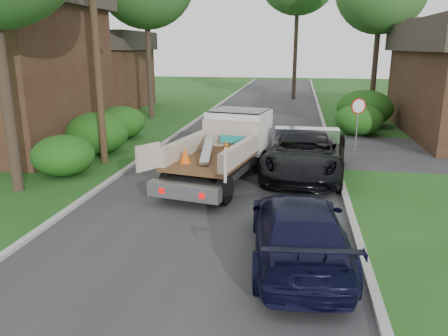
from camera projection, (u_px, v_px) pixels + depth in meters
name	position (u px, v px, depth m)	size (l,w,h in m)	color
ground	(208.00, 213.00, 12.81)	(120.00, 120.00, 0.00)	#1A4614
road	(248.00, 142.00, 22.31)	(8.00, 90.00, 0.02)	#28282B
curb_left	(170.00, 139.00, 22.95)	(0.20, 90.00, 0.12)	#9E9E99
curb_right	(330.00, 144.00, 21.63)	(0.20, 90.00, 0.12)	#9E9E99
stop_sign	(358.00, 113.00, 20.05)	(0.71, 0.32, 2.48)	slate
utility_pole	(95.00, 35.00, 17.04)	(2.42, 1.25, 10.00)	#382619
house_left_far	(99.00, 69.00, 35.07)	(7.56, 7.56, 6.00)	#392117
hedge_left_a	(63.00, 155.00, 16.45)	(2.34, 2.34, 1.53)	#114510
hedge_left_b	(97.00, 133.00, 19.78)	(2.86, 2.86, 1.87)	#114510
hedge_left_c	(121.00, 122.00, 23.18)	(2.60, 2.60, 1.70)	#114510
hedge_right_a	(359.00, 120.00, 24.00)	(2.60, 2.60, 1.70)	#114510
hedge_right_b	(365.00, 108.00, 26.67)	(3.38, 3.38, 2.21)	#114510
flatbed_truck	(229.00, 142.00, 16.25)	(3.73, 6.57, 2.35)	black
black_pickup	(306.00, 153.00, 16.40)	(2.81, 6.10, 1.70)	black
navy_suv	(299.00, 229.00, 9.82)	(2.08, 5.13, 1.49)	black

